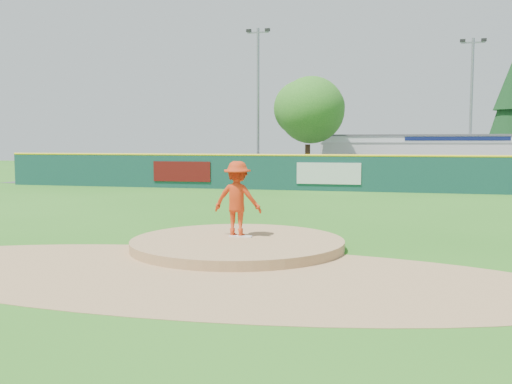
% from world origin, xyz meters
% --- Properties ---
extents(ground, '(120.00, 120.00, 0.00)m').
position_xyz_m(ground, '(0.00, 0.00, 0.00)').
color(ground, '#286B19').
rests_on(ground, ground).
extents(pitchers_mound, '(5.50, 5.50, 0.50)m').
position_xyz_m(pitchers_mound, '(0.00, 0.00, 0.00)').
color(pitchers_mound, '#9E774C').
rests_on(pitchers_mound, ground).
extents(pitching_rubber, '(0.60, 0.15, 0.04)m').
position_xyz_m(pitching_rubber, '(0.00, 0.30, 0.27)').
color(pitching_rubber, white).
rests_on(pitching_rubber, pitchers_mound).
extents(infield_dirt_arc, '(15.40, 15.40, 0.01)m').
position_xyz_m(infield_dirt_arc, '(0.00, -3.00, 0.01)').
color(infield_dirt_arc, '#9E774C').
rests_on(infield_dirt_arc, ground).
extents(parking_lot, '(44.00, 16.00, 0.02)m').
position_xyz_m(parking_lot, '(0.00, 27.00, 0.01)').
color(parking_lot, '#38383A').
rests_on(parking_lot, ground).
extents(pitcher, '(1.32, 0.80, 2.00)m').
position_xyz_m(pitcher, '(-0.12, 0.43, 1.25)').
color(pitcher, red).
rests_on(pitcher, pitchers_mound).
extents(van, '(5.08, 3.03, 1.32)m').
position_xyz_m(van, '(-3.91, 20.91, 0.68)').
color(van, white).
rests_on(van, parking_lot).
extents(pool_building_grp, '(15.20, 8.20, 3.31)m').
position_xyz_m(pool_building_grp, '(6.00, 31.99, 1.66)').
color(pool_building_grp, silver).
rests_on(pool_building_grp, ground).
extents(fence_banners, '(12.37, 0.04, 1.20)m').
position_xyz_m(fence_banners, '(-4.11, 17.92, 1.00)').
color(fence_banners, '#5A0E0C').
rests_on(fence_banners, ground).
extents(playground_slide, '(1.05, 2.95, 1.63)m').
position_xyz_m(playground_slide, '(-14.50, 21.43, 0.82)').
color(playground_slide, '#1723C6').
rests_on(playground_slide, ground).
extents(outfield_fence, '(40.00, 0.14, 2.07)m').
position_xyz_m(outfield_fence, '(0.00, 18.00, 1.09)').
color(outfield_fence, '#133E39').
rests_on(outfield_fence, ground).
extents(deciduous_tree, '(5.60, 5.60, 7.36)m').
position_xyz_m(deciduous_tree, '(-2.00, 25.00, 4.55)').
color(deciduous_tree, '#382314').
rests_on(deciduous_tree, ground).
extents(light_pole_left, '(1.75, 0.25, 11.00)m').
position_xyz_m(light_pole_left, '(-6.00, 27.00, 6.05)').
color(light_pole_left, gray).
rests_on(light_pole_left, ground).
extents(light_pole_right, '(1.75, 0.25, 10.00)m').
position_xyz_m(light_pole_right, '(9.00, 29.00, 5.54)').
color(light_pole_right, gray).
rests_on(light_pole_right, ground).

